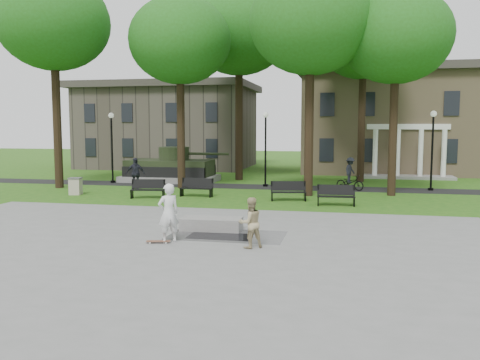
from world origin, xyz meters
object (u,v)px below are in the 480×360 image
(concrete_block, at_px, (212,224))
(friend_watching, at_px, (250,223))
(park_bench_0, at_px, (148,188))
(trash_bin, at_px, (76,186))
(skateboarder, at_px, (168,213))
(cyclist, at_px, (350,177))

(concrete_block, distance_m, friend_watching, 3.15)
(friend_watching, distance_m, park_bench_0, 12.41)
(park_bench_0, distance_m, trash_bin, 4.56)
(concrete_block, height_order, friend_watching, friend_watching)
(skateboarder, bearing_deg, trash_bin, -87.94)
(skateboarder, height_order, trash_bin, skateboarder)
(cyclist, relative_size, park_bench_0, 1.07)
(park_bench_0, height_order, trash_bin, park_bench_0)
(concrete_block, distance_m, skateboarder, 2.50)
(trash_bin, bearing_deg, skateboarder, -48.06)
(park_bench_0, bearing_deg, skateboarder, -73.92)
(trash_bin, bearing_deg, park_bench_0, -6.20)
(concrete_block, bearing_deg, park_bench_0, 126.26)
(friend_watching, distance_m, trash_bin, 15.87)
(skateboarder, distance_m, friend_watching, 2.77)
(concrete_block, xyz_separation_m, skateboarder, (-0.84, -2.24, 0.75))
(friend_watching, height_order, cyclist, cyclist)
(skateboarder, relative_size, trash_bin, 2.02)
(cyclist, distance_m, trash_bin, 15.96)
(friend_watching, xyz_separation_m, cyclist, (3.11, 15.69, -0.00))
(trash_bin, bearing_deg, concrete_block, -38.54)
(park_bench_0, bearing_deg, cyclist, 19.11)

